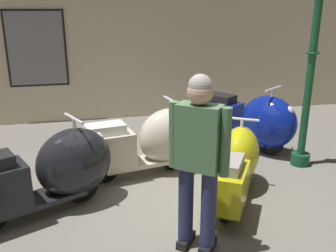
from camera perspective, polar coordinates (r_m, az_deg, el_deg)
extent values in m
plane|color=slate|center=(4.55, 0.49, -12.38)|extent=(60.00, 60.00, 0.00)
cube|color=beige|center=(7.94, -6.61, 14.46)|extent=(18.00, 0.20, 3.68)
cube|color=black|center=(7.84, -19.94, 11.34)|extent=(1.16, 0.03, 1.51)
cube|color=gray|center=(7.83, -19.95, 11.33)|extent=(1.08, 0.01, 1.43)
cylinder|color=black|center=(4.67, -13.50, -8.95)|extent=(0.44, 0.26, 0.44)
cylinder|color=silver|center=(4.67, -13.50, -8.95)|extent=(0.23, 0.18, 0.20)
cube|color=black|center=(4.53, -19.66, -10.76)|extent=(1.13, 0.80, 0.06)
ellipsoid|color=black|center=(4.52, -14.43, -5.53)|extent=(1.09, 0.91, 0.84)
sphere|color=silver|center=(4.56, -11.06, -1.97)|extent=(0.17, 0.17, 0.17)
cylinder|color=silver|center=(4.40, -14.41, -0.79)|extent=(0.05, 0.05, 0.31)
cylinder|color=silver|center=(4.36, -14.57, 1.15)|extent=(0.23, 0.46, 0.04)
cube|color=silver|center=(4.79, -15.73, -5.03)|extent=(0.69, 0.32, 0.03)
cylinder|color=black|center=(5.42, 0.71, -4.64)|extent=(0.45, 0.17, 0.44)
cylinder|color=silver|center=(5.42, 0.71, -4.64)|extent=(0.21, 0.14, 0.20)
cylinder|color=black|center=(5.12, -10.01, -6.34)|extent=(0.45, 0.17, 0.44)
cylinder|color=silver|center=(5.12, -10.01, -6.34)|extent=(0.21, 0.14, 0.20)
cube|color=beige|center=(5.25, -4.48, -5.71)|extent=(1.09, 0.57, 0.05)
ellipsoid|color=beige|center=(5.29, 0.19, -1.61)|extent=(1.01, 0.72, 0.83)
cube|color=beige|center=(5.03, -9.67, -3.77)|extent=(0.81, 0.56, 0.48)
cube|color=silver|center=(4.93, -9.85, -0.46)|extent=(0.57, 0.40, 0.13)
sphere|color=silver|center=(5.34, 3.20, 1.14)|extent=(0.16, 0.16, 0.16)
cylinder|color=silver|center=(5.19, 0.52, 2.41)|extent=(0.05, 0.05, 0.31)
cylinder|color=silver|center=(5.15, 0.53, 4.05)|extent=(0.12, 0.48, 0.03)
cube|color=silver|center=(5.55, -0.97, -1.27)|extent=(0.72, 0.15, 0.03)
cylinder|color=black|center=(5.04, 11.08, -7.08)|extent=(0.27, 0.37, 0.39)
cylinder|color=silver|center=(5.04, 11.08, -7.08)|extent=(0.17, 0.20, 0.18)
cylinder|color=black|center=(4.23, 9.13, -12.12)|extent=(0.27, 0.37, 0.39)
cylinder|color=silver|center=(4.23, 9.13, -12.12)|extent=(0.17, 0.20, 0.18)
cube|color=gold|center=(4.64, 10.19, -9.59)|extent=(0.79, 0.97, 0.05)
ellipsoid|color=gold|center=(4.89, 11.19, -4.36)|extent=(0.87, 0.96, 0.74)
cube|color=gold|center=(4.16, 9.38, -9.31)|extent=(0.68, 0.77, 0.43)
cube|color=gray|center=(4.04, 9.57, -5.87)|extent=(0.48, 0.54, 0.12)
sphere|color=silver|center=(5.07, 11.79, -1.12)|extent=(0.15, 0.15, 0.15)
cylinder|color=silver|center=(4.80, 11.48, -0.48)|extent=(0.04, 0.04, 0.27)
cylinder|color=silver|center=(4.76, 11.58, 1.08)|extent=(0.38, 0.26, 0.03)
cube|color=silver|center=(4.94, 8.31, -4.56)|extent=(0.36, 0.56, 0.02)
cylinder|color=black|center=(6.20, 15.70, -2.31)|extent=(0.33, 0.42, 0.45)
cylinder|color=silver|center=(6.20, 15.70, -2.31)|extent=(0.20, 0.23, 0.20)
cylinder|color=black|center=(6.71, 7.55, -0.26)|extent=(0.33, 0.42, 0.45)
cylinder|color=silver|center=(6.71, 7.55, -0.26)|extent=(0.20, 0.23, 0.20)
cube|color=navy|center=(6.44, 11.45, -1.44)|extent=(0.95, 1.12, 0.06)
ellipsoid|color=navy|center=(6.12, 15.48, 0.64)|extent=(1.02, 1.12, 0.86)
cube|color=navy|center=(6.61, 7.95, 1.71)|extent=(0.81, 0.89, 0.50)
cube|color=black|center=(6.53, 8.07, 4.38)|extent=(0.57, 0.63, 0.14)
sphere|color=silver|center=(5.93, 18.38, 2.20)|extent=(0.17, 0.17, 0.17)
cylinder|color=silver|center=(6.01, 16.07, 4.17)|extent=(0.05, 0.05, 0.32)
cylinder|color=silver|center=(5.98, 16.20, 5.64)|extent=(0.43, 0.31, 0.04)
cube|color=silver|center=(6.39, 16.63, 0.71)|extent=(0.44, 0.63, 0.03)
cylinder|color=#144728|center=(5.99, 20.00, -4.87)|extent=(0.28, 0.28, 0.18)
cylinder|color=#144728|center=(5.62, 21.60, 9.21)|extent=(0.11, 0.11, 2.78)
torus|color=#144728|center=(5.60, 21.76, 10.61)|extent=(0.19, 0.19, 0.04)
cube|color=black|center=(3.83, 6.24, -18.22)|extent=(0.26, 0.28, 0.09)
cylinder|color=#23284C|center=(3.55, 6.39, -12.15)|extent=(0.15, 0.15, 0.87)
cube|color=black|center=(3.89, 2.84, -17.44)|extent=(0.26, 0.28, 0.09)
cylinder|color=#23284C|center=(3.62, 2.82, -11.41)|extent=(0.15, 0.15, 0.87)
cube|color=#4C724C|center=(3.31, 4.87, -1.80)|extent=(0.45, 0.42, 0.62)
cylinder|color=#4C724C|center=(3.24, 9.00, -2.59)|extent=(0.10, 0.10, 0.64)
cylinder|color=#4C724C|center=(3.40, 0.92, -1.37)|extent=(0.10, 0.10, 0.64)
sphere|color=tan|center=(3.19, 5.06, 5.31)|extent=(0.23, 0.23, 0.23)
sphere|color=gray|center=(3.18, 5.09, 6.24)|extent=(0.22, 0.22, 0.22)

